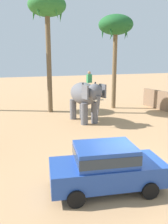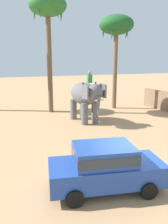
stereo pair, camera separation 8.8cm
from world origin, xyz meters
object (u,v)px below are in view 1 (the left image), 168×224
Objects in this scene: car_sedan_foreground at (106,166)px; palm_tree_left_of_road at (47,10)px; palm_tree_near_hut at (116,28)px; elephant_with_mahout at (85,96)px.

palm_tree_left_of_road is at bearing 83.24° from car_sedan_foreground.
car_sedan_foreground is at bearing -121.86° from palm_tree_near_hut.
car_sedan_foreground is 0.44× the size of palm_tree_left_of_road.
palm_tree_near_hut reaches higher than car_sedan_foreground.
palm_tree_left_of_road reaches higher than elephant_with_mahout.
palm_tree_near_hut is 6.38m from palm_tree_left_of_road.
car_sedan_foreground is at bearing -96.76° from palm_tree_left_of_road.
palm_tree_near_hut is (4.69, 3.63, 5.57)m from elephant_with_mahout.
palm_tree_left_of_road reaches higher than palm_tree_near_hut.
palm_tree_left_of_road is (1.58, 13.33, 7.81)m from car_sedan_foreground.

